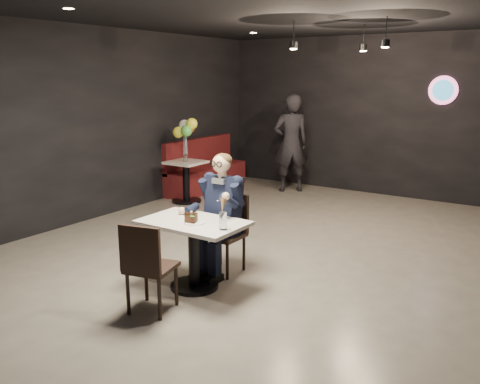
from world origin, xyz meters
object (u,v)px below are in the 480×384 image
Objects in this scene: chair_far at (224,234)px; seated_man at (223,212)px; chair_near at (152,265)px; balloon_vase at (186,157)px; passerby at (291,143)px; booth_bench at (206,165)px; main_table at (194,255)px; sundae_glass at (223,221)px; side_table at (186,181)px.

chair_far is 0.64× the size of seated_man.
balloon_vase is (-2.53, 3.59, 0.36)m from chair_near.
seated_man is 0.75× the size of passerby.
seated_man is at bearing -50.14° from booth_bench.
passerby reaches higher than booth_bench.
passerby is at bearing 106.22° from main_table.
seated_man is 0.76m from sundae_glass.
balloon_vase is 2.18m from passerby.
sundae_glass is at bearing 69.43° from passerby.
booth_bench is at bearing 108.10° from chair_near.
side_table is 0.44m from balloon_vase.
booth_bench reaches higher than balloon_vase.
chair_far is 1.20× the size of side_table.
chair_near is at bearing -54.80° from balloon_vase.
side_table is at bearing 130.71° from main_table.
sundae_glass is (0.43, -0.07, 0.46)m from main_table.
chair_near is 0.48× the size of passerby.
chair_near is 4.41m from balloon_vase.
chair_far is 5.24× the size of sundae_glass.
main_table is at bearing 171.41° from sundae_glass.
seated_man reaches higher than main_table.
chair_near is at bearing -126.68° from sundae_glass.
side_table is (-2.53, 3.59, -0.08)m from chair_near.
balloon_vase reaches higher than side_table.
booth_bench is at bearing 106.70° from balloon_vase.
chair_far is at bearing 67.00° from passerby.
booth_bench is 15.12× the size of balloon_vase.
main_table is 5.03m from passerby.
chair_near is at bearing 63.19° from passerby.
balloon_vase is at bearing 17.30° from passerby.
balloon_vase is at bearing 130.71° from main_table.
sundae_glass is at bearing -8.59° from main_table.
main_table is 0.64m from sundae_glass.
sundae_glass is 5.18m from booth_bench.
passerby is (-1.40, 4.80, 0.58)m from main_table.
chair_near reaches higher than side_table.
booth_bench is at bearing 129.17° from sundae_glass.
chair_far is 6.75× the size of balloon_vase.
balloon_vase is 0.07× the size of passerby.
chair_far is 0.84m from sundae_glass.
main_table is 0.76× the size of seated_man.
chair_far is 3.48m from side_table.
chair_near is 4.39m from side_table.
main_table is at bearing -90.00° from seated_man.
sundae_glass reaches higher than side_table.
booth_bench is at bearing 129.86° from seated_man.
side_table reaches higher than main_table.
main_table is 3.91m from balloon_vase.
chair_far is at bearing 125.16° from sundae_glass.
side_table is at bearing 111.63° from chair_near.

